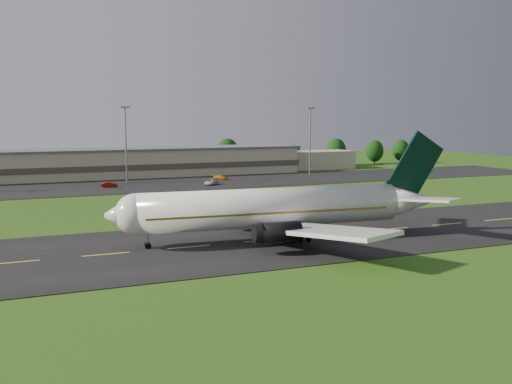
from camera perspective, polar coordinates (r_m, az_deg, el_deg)
name	(u,v)px	position (r m, az deg, el deg)	size (l,w,h in m)	color
ground	(189,248)	(78.40, -6.73, -5.55)	(360.00, 360.00, 0.00)	#1F4912
taxiway	(189,247)	(78.39, -6.73, -5.52)	(220.00, 30.00, 0.10)	black
apron	(112,187)	(148.11, -14.17, 0.50)	(260.00, 30.00, 0.10)	black
airliner	(276,208)	(81.74, 2.05, -1.63)	(51.27, 42.02, 15.57)	white
terminal	(122,163)	(172.46, -13.23, 2.82)	(145.00, 16.00, 8.40)	tan
light_mast_centre	(126,135)	(155.78, -12.91, 5.57)	(2.40, 1.20, 20.35)	gray
light_mast_east	(310,133)	(173.35, 5.43, 5.91)	(2.40, 1.20, 20.35)	gray
tree_line	(183,155)	(187.15, -7.36, 3.67)	(193.14, 8.97, 10.48)	black
service_vehicle_b	(109,185)	(146.93, -14.46, 0.71)	(1.37, 3.93, 1.29)	maroon
service_vehicle_c	(211,182)	(148.11, -4.53, 1.00)	(2.27, 4.93, 1.37)	silver
service_vehicle_d	(221,177)	(160.53, -3.56, 1.48)	(1.64, 4.04, 1.17)	orange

